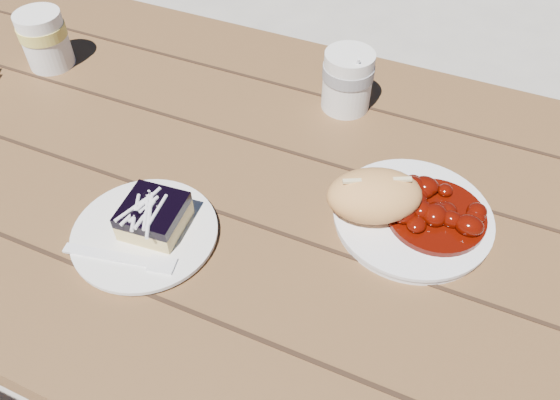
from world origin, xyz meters
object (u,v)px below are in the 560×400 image
at_px(main_plate, 412,218).
at_px(coffee_cup, 347,81).
at_px(bread_roll, 374,196).
at_px(dessert_plate, 145,234).
at_px(second_cup, 45,40).
at_px(picnic_table, 280,252).
at_px(blueberry_cake, 154,216).

distance_m(main_plate, coffee_cup, 0.28).
bearing_deg(bread_roll, dessert_plate, -150.68).
bearing_deg(dessert_plate, second_cup, 144.11).
distance_m(coffee_cup, second_cup, 0.56).
height_order(picnic_table, dessert_plate, dessert_plate).
distance_m(blueberry_cake, coffee_cup, 0.40).
bearing_deg(picnic_table, second_cup, 166.53).
distance_m(picnic_table, second_cup, 0.59).
xyz_separation_m(picnic_table, main_plate, (0.20, 0.02, 0.17)).
xyz_separation_m(main_plate, second_cup, (-0.73, 0.11, 0.04)).
bearing_deg(picnic_table, main_plate, 4.38).
bearing_deg(main_plate, blueberry_cake, -153.50).
bearing_deg(picnic_table, dessert_plate, -129.70).
bearing_deg(bread_roll, coffee_cup, 117.02).
xyz_separation_m(dessert_plate, blueberry_cake, (0.01, 0.02, 0.03)).
bearing_deg(main_plate, bread_roll, -160.02).
relative_size(coffee_cup, second_cup, 1.00).
xyz_separation_m(dessert_plate, second_cup, (-0.40, 0.29, 0.05)).
relative_size(dessert_plate, second_cup, 1.88).
height_order(dessert_plate, second_cup, second_cup).
bearing_deg(dessert_plate, bread_roll, 29.32).
distance_m(dessert_plate, coffee_cup, 0.42).
height_order(blueberry_cake, second_cup, second_cup).
height_order(blueberry_cake, coffee_cup, coffee_cup).
xyz_separation_m(picnic_table, dessert_plate, (-0.13, -0.16, 0.17)).
height_order(picnic_table, coffee_cup, coffee_cup).
bearing_deg(second_cup, dessert_plate, -35.89).
relative_size(main_plate, second_cup, 2.09).
relative_size(main_plate, coffee_cup, 2.09).
height_order(coffee_cup, second_cup, same).
distance_m(picnic_table, blueberry_cake, 0.27).
xyz_separation_m(dessert_plate, coffee_cup, (0.16, 0.39, 0.05)).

